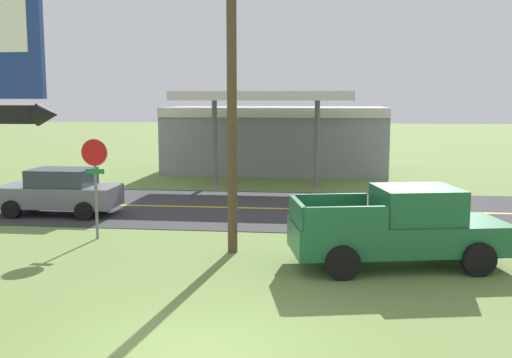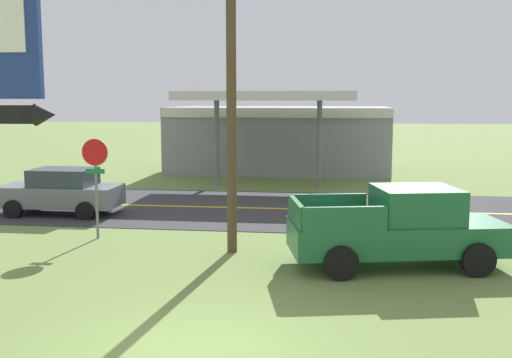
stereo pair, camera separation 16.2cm
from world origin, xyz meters
TOP-DOWN VIEW (x-y plane):
  - ground_plane at (0.00, 0.00)m, footprint 180.00×180.00m
  - road_asphalt at (0.00, 13.00)m, footprint 140.00×8.00m
  - road_centre_line at (0.00, 13.00)m, footprint 126.00×0.20m
  - stop_sign at (-4.66, 7.61)m, footprint 0.80×0.08m
  - utility_pole at (-0.46, 6.57)m, footprint 1.94×0.26m
  - gas_station at (-0.89, 24.56)m, footprint 12.00×11.50m
  - pickup_green_parked_on_lawn at (3.84, 5.73)m, footprint 5.50×3.04m
  - car_grey_far_lane at (-7.36, 11.00)m, footprint 4.20×2.00m

SIDE VIEW (x-z plane):
  - ground_plane at x=0.00m, z-range 0.00..0.00m
  - road_asphalt at x=0.00m, z-range 0.00..0.02m
  - road_centre_line at x=0.00m, z-range 0.02..0.03m
  - car_grey_far_lane at x=-7.36m, z-range 0.01..1.65m
  - pickup_green_parked_on_lawn at x=3.84m, z-range -0.02..1.94m
  - gas_station at x=-0.89m, z-range -0.26..4.14m
  - stop_sign at x=-4.66m, z-range 0.55..3.50m
  - utility_pole at x=-0.46m, z-range 0.30..8.38m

